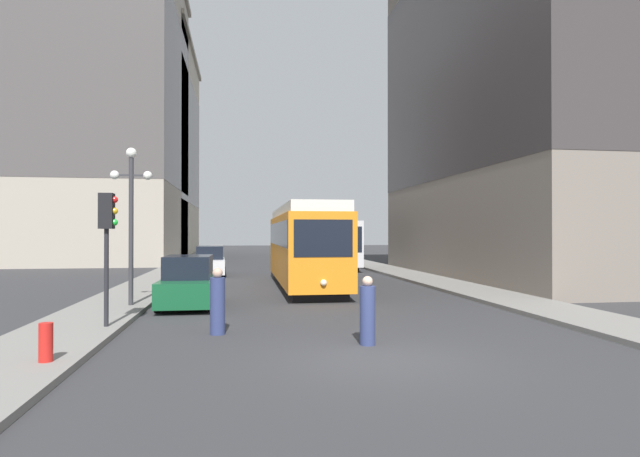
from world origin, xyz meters
TOP-DOWN VIEW (x-y plane):
  - ground_plane at (0.00, 0.00)m, footprint 200.00×200.00m
  - sidewalk_left at (-7.33, 40.00)m, footprint 2.60×120.00m
  - sidewalk_right at (7.33, 40.00)m, footprint 2.60×120.00m
  - streetcar at (0.20, 14.89)m, footprint 2.72×12.89m
  - transit_bus at (3.84, 29.29)m, footprint 2.72×12.56m
  - parked_car_left_near at (-4.73, 8.68)m, footprint 1.92×4.34m
  - parked_car_left_mid at (-4.73, 22.72)m, footprint 2.02×5.02m
  - pedestrian_crossing_near at (-3.48, 3.25)m, footprint 0.39×0.39m
  - pedestrian_crossing_far at (0.07, 1.42)m, footprint 0.36×0.36m
  - traffic_light_near_left at (-6.41, 4.05)m, footprint 0.47×0.36m
  - lamp_post_left_near at (-6.63, 8.28)m, footprint 1.41×0.36m
  - fire_hydrant at (-6.62, 0.20)m, footprint 0.26×0.26m
  - building_left_corner at (-15.38, 40.27)m, footprint 14.10×19.86m
  - building_left_midblock at (-13.92, 54.31)m, footprint 11.19×23.80m
  - building_right_corner at (14.70, 18.31)m, footprint 12.75×22.45m

SIDE VIEW (x-z plane):
  - ground_plane at x=0.00m, z-range 0.00..0.00m
  - sidewalk_left at x=-7.33m, z-range 0.00..0.15m
  - sidewalk_right at x=7.33m, z-range 0.00..0.15m
  - fire_hydrant at x=-6.62m, z-range 0.15..0.90m
  - pedestrian_crossing_far at x=0.07m, z-range -0.06..1.57m
  - pedestrian_crossing_near at x=-3.48m, z-range -0.06..1.67m
  - parked_car_left_near at x=-4.73m, z-range -0.07..1.75m
  - parked_car_left_mid at x=-4.73m, z-range -0.07..1.75m
  - transit_bus at x=3.84m, z-range 0.22..3.67m
  - streetcar at x=0.20m, z-range 0.16..4.05m
  - traffic_light_near_left at x=-6.41m, z-range 1.10..4.66m
  - lamp_post_left_near at x=-6.63m, z-range 1.01..6.45m
  - building_right_corner at x=14.70m, z-range 0.35..23.99m
  - building_left_midblock at x=-13.92m, z-range 0.37..25.25m
  - building_left_corner at x=-15.38m, z-range 0.42..27.97m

